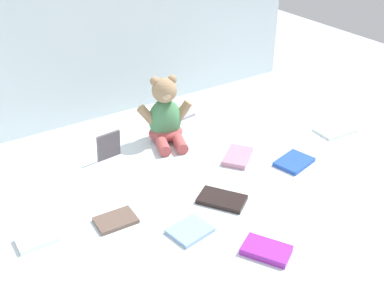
{
  "coord_description": "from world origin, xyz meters",
  "views": [
    {
      "loc": [
        -0.69,
        -1.19,
        0.85
      ],
      "look_at": [
        0.02,
        -0.1,
        0.1
      ],
      "focal_mm": 45.05,
      "sensor_mm": 36.0,
      "label": 1
    }
  ],
  "objects_px": {
    "book_case_6": "(222,199)",
    "teddy_bear": "(165,117)",
    "book_case_2": "(266,250)",
    "book_case_9": "(37,239)",
    "book_case_8": "(294,162)",
    "book_case_1": "(116,220)",
    "book_case_4": "(238,156)",
    "book_case_0": "(109,146)",
    "book_case_3": "(335,130)",
    "book_case_7": "(190,230)",
    "book_case_5": "(178,112)"
  },
  "relations": [
    {
      "from": "book_case_6",
      "to": "teddy_bear",
      "type": "bearing_deg",
      "value": 48.66
    },
    {
      "from": "book_case_2",
      "to": "book_case_9",
      "type": "xyz_separation_m",
      "value": [
        -0.48,
        0.36,
        -0.0
      ]
    },
    {
      "from": "teddy_bear",
      "to": "book_case_8",
      "type": "xyz_separation_m",
      "value": [
        0.27,
        -0.37,
        -0.08
      ]
    },
    {
      "from": "book_case_1",
      "to": "book_case_6",
      "type": "xyz_separation_m",
      "value": [
        0.3,
        -0.08,
        0.0
      ]
    },
    {
      "from": "book_case_2",
      "to": "book_case_4",
      "type": "bearing_deg",
      "value": -149.37
    },
    {
      "from": "book_case_6",
      "to": "book_case_8",
      "type": "relative_size",
      "value": 1.12
    },
    {
      "from": "book_case_0",
      "to": "book_case_8",
      "type": "distance_m",
      "value": 0.62
    },
    {
      "from": "teddy_bear",
      "to": "book_case_1",
      "type": "height_order",
      "value": "teddy_bear"
    },
    {
      "from": "book_case_2",
      "to": "book_case_3",
      "type": "relative_size",
      "value": 0.89
    },
    {
      "from": "book_case_3",
      "to": "book_case_7",
      "type": "bearing_deg",
      "value": 107.93
    },
    {
      "from": "book_case_8",
      "to": "book_case_9",
      "type": "relative_size",
      "value": 1.18
    },
    {
      "from": "book_case_0",
      "to": "book_case_7",
      "type": "xyz_separation_m",
      "value": [
        0.02,
        -0.46,
        -0.04
      ]
    },
    {
      "from": "book_case_4",
      "to": "book_case_8",
      "type": "height_order",
      "value": "book_case_4"
    },
    {
      "from": "teddy_bear",
      "to": "book_case_2",
      "type": "relative_size",
      "value": 2.0
    },
    {
      "from": "book_case_1",
      "to": "book_case_6",
      "type": "height_order",
      "value": "book_case_6"
    },
    {
      "from": "book_case_0",
      "to": "book_case_5",
      "type": "height_order",
      "value": "book_case_0"
    },
    {
      "from": "book_case_1",
      "to": "book_case_6",
      "type": "bearing_deg",
      "value": -103.16
    },
    {
      "from": "book_case_4",
      "to": "book_case_9",
      "type": "distance_m",
      "value": 0.7
    },
    {
      "from": "book_case_2",
      "to": "teddy_bear",
      "type": "bearing_deg",
      "value": -128.03
    },
    {
      "from": "teddy_bear",
      "to": "book_case_7",
      "type": "relative_size",
      "value": 2.25
    },
    {
      "from": "book_case_4",
      "to": "book_case_7",
      "type": "relative_size",
      "value": 1.19
    },
    {
      "from": "book_case_6",
      "to": "book_case_8",
      "type": "height_order",
      "value": "same"
    },
    {
      "from": "teddy_bear",
      "to": "book_case_8",
      "type": "distance_m",
      "value": 0.47
    },
    {
      "from": "book_case_7",
      "to": "book_case_9",
      "type": "height_order",
      "value": "book_case_9"
    },
    {
      "from": "book_case_3",
      "to": "book_case_9",
      "type": "xyz_separation_m",
      "value": [
        -1.11,
        0.0,
        0.0
      ]
    },
    {
      "from": "book_case_9",
      "to": "book_case_5",
      "type": "bearing_deg",
      "value": -57.29
    },
    {
      "from": "book_case_0",
      "to": "book_case_4",
      "type": "relative_size",
      "value": 0.76
    },
    {
      "from": "book_case_1",
      "to": "book_case_4",
      "type": "relative_size",
      "value": 0.87
    },
    {
      "from": "book_case_4",
      "to": "book_case_5",
      "type": "distance_m",
      "value": 0.41
    },
    {
      "from": "book_case_3",
      "to": "book_case_5",
      "type": "bearing_deg",
      "value": 46.36
    },
    {
      "from": "book_case_7",
      "to": "book_case_9",
      "type": "relative_size",
      "value": 1.04
    },
    {
      "from": "book_case_2",
      "to": "book_case_6",
      "type": "height_order",
      "value": "book_case_2"
    },
    {
      "from": "book_case_7",
      "to": "book_case_1",
      "type": "bearing_deg",
      "value": -144.54
    },
    {
      "from": "book_case_5",
      "to": "book_case_7",
      "type": "distance_m",
      "value": 0.72
    },
    {
      "from": "teddy_bear",
      "to": "book_case_4",
      "type": "xyz_separation_m",
      "value": [
        0.14,
        -0.24,
        -0.08
      ]
    },
    {
      "from": "book_case_3",
      "to": "book_case_7",
      "type": "xyz_separation_m",
      "value": [
        -0.75,
        -0.18,
        0.0
      ]
    },
    {
      "from": "book_case_1",
      "to": "book_case_9",
      "type": "xyz_separation_m",
      "value": [
        -0.21,
        0.04,
        0.0
      ]
    },
    {
      "from": "teddy_bear",
      "to": "book_case_5",
      "type": "height_order",
      "value": "teddy_bear"
    },
    {
      "from": "book_case_2",
      "to": "book_case_1",
      "type": "bearing_deg",
      "value": -80.88
    },
    {
      "from": "book_case_0",
      "to": "book_case_7",
      "type": "height_order",
      "value": "book_case_0"
    },
    {
      "from": "book_case_3",
      "to": "book_case_8",
      "type": "relative_size",
      "value": 1.11
    },
    {
      "from": "book_case_0",
      "to": "book_case_3",
      "type": "xyz_separation_m",
      "value": [
        0.78,
        -0.28,
        -0.04
      ]
    },
    {
      "from": "book_case_5",
      "to": "book_case_8",
      "type": "relative_size",
      "value": 1.08
    },
    {
      "from": "book_case_8",
      "to": "book_case_6",
      "type": "bearing_deg",
      "value": -97.32
    },
    {
      "from": "book_case_0",
      "to": "book_case_2",
      "type": "height_order",
      "value": "book_case_0"
    },
    {
      "from": "book_case_3",
      "to": "book_case_8",
      "type": "bearing_deg",
      "value": 110.62
    },
    {
      "from": "teddy_bear",
      "to": "book_case_8",
      "type": "bearing_deg",
      "value": -36.23
    },
    {
      "from": "teddy_bear",
      "to": "book_case_3",
      "type": "xyz_separation_m",
      "value": [
        0.55,
        -0.29,
        -0.08
      ]
    },
    {
      "from": "book_case_2",
      "to": "book_case_9",
      "type": "relative_size",
      "value": 1.16
    },
    {
      "from": "book_case_1",
      "to": "book_case_9",
      "type": "bearing_deg",
      "value": 81.43
    }
  ]
}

